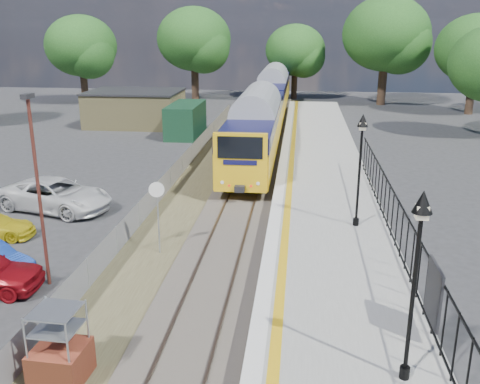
% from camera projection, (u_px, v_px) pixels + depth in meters
% --- Properties ---
extents(ground, '(120.00, 120.00, 0.00)m').
position_uv_depth(ground, '(203.00, 311.00, 17.15)').
color(ground, '#2D2D30').
rests_on(ground, ground).
extents(track_bed, '(5.90, 80.00, 0.29)m').
position_uv_depth(track_bed, '(229.00, 209.00, 26.34)').
color(track_bed, '#473F38').
rests_on(track_bed, ground).
extents(platform, '(5.00, 70.00, 0.90)m').
position_uv_depth(platform, '(326.00, 218.00, 24.14)').
color(platform, gray).
rests_on(platform, ground).
extents(platform_edge, '(0.90, 70.00, 0.01)m').
position_uv_depth(platform_edge, '(281.00, 206.00, 24.23)').
color(platform_edge, silver).
rests_on(platform_edge, platform).
extents(victorian_lamp_south, '(0.44, 0.44, 4.60)m').
position_uv_depth(victorian_lamp_south, '(418.00, 244.00, 11.47)').
color(victorian_lamp_south, black).
rests_on(victorian_lamp_south, platform).
extents(victorian_lamp_north, '(0.44, 0.44, 4.60)m').
position_uv_depth(victorian_lamp_north, '(361.00, 144.00, 20.98)').
color(victorian_lamp_north, black).
rests_on(victorian_lamp_north, platform).
extents(palisade_fence, '(0.12, 26.00, 2.00)m').
position_uv_depth(palisade_fence, '(405.00, 240.00, 18.01)').
color(palisade_fence, black).
rests_on(palisade_fence, platform).
extents(wire_fence, '(0.06, 52.00, 1.20)m').
position_uv_depth(wire_fence, '(166.00, 184.00, 28.79)').
color(wire_fence, '#999EA3').
rests_on(wire_fence, ground).
extents(outbuilding, '(10.80, 10.10, 3.12)m').
position_uv_depth(outbuilding, '(145.00, 110.00, 47.45)').
color(outbuilding, '#978B55').
rests_on(outbuilding, ground).
extents(tree_line, '(56.80, 43.80, 11.88)m').
position_uv_depth(tree_line, '(288.00, 47.00, 54.83)').
color(tree_line, '#332319').
rests_on(tree_line, ground).
extents(train, '(2.82, 40.83, 3.51)m').
position_uv_depth(train, '(267.00, 103.00, 45.75)').
color(train, gold).
rests_on(train, ground).
extents(brick_plinth, '(1.36, 1.36, 2.09)m').
position_uv_depth(brick_plinth, '(59.00, 347.00, 13.50)').
color(brick_plinth, brown).
rests_on(brick_plinth, ground).
extents(speed_sign, '(0.60, 0.19, 3.02)m').
position_uv_depth(speed_sign, '(157.00, 205.00, 20.78)').
color(speed_sign, '#999EA3').
rests_on(speed_sign, ground).
extents(carpark_lamp, '(0.25, 0.50, 6.70)m').
position_uv_depth(carpark_lamp, '(37.00, 180.00, 17.81)').
color(carpark_lamp, '#50221A').
rests_on(carpark_lamp, ground).
extents(car_white, '(6.13, 4.03, 1.57)m').
position_uv_depth(car_white, '(56.00, 195.00, 26.25)').
color(car_white, silver).
rests_on(car_white, ground).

